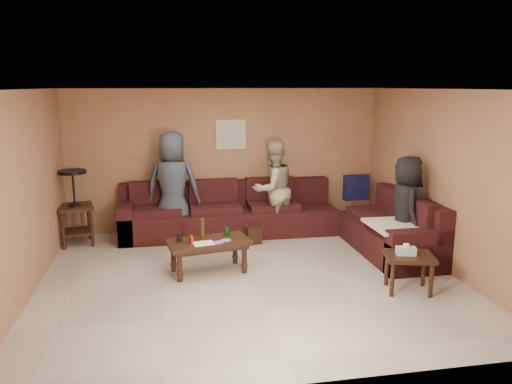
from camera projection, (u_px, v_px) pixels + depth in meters
room at (249, 156)px, 6.39m from camera, size 5.60×5.50×2.50m
sectional_sofa at (282, 222)px, 8.27m from camera, size 4.65×2.90×0.97m
coffee_table at (208, 245)px, 6.87m from camera, size 1.19×0.75×0.74m
end_table_left at (75, 206)px, 8.04m from camera, size 0.65×0.65×1.23m
side_table_right at (409, 260)px, 6.22m from camera, size 0.68×0.61×0.63m
waste_bin at (253, 235)px, 8.20m from camera, size 0.28×0.28×0.29m
wall_art at (231, 135)px, 8.78m from camera, size 0.52×0.04×0.52m
person_left at (173, 186)px, 8.27m from camera, size 1.00×0.77×1.82m
person_middle at (273, 189)px, 8.47m from camera, size 0.99×0.90×1.64m
person_right at (406, 208)px, 7.33m from camera, size 0.64×0.84×1.56m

